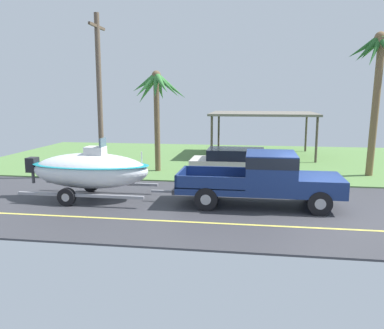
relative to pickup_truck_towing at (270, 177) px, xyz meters
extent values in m
cube|color=#38383D|center=(1.58, -0.52, -1.08)|extent=(36.00, 8.00, 0.06)
cube|color=#567F42|center=(1.58, 10.48, -1.06)|extent=(36.00, 14.00, 0.11)
cube|color=#DBCC4C|center=(1.58, -2.32, -1.05)|extent=(34.20, 0.12, 0.01)
cube|color=navy|center=(-0.37, 0.00, -0.42)|extent=(5.70, 2.07, 0.22)
cube|color=navy|center=(1.68, 0.00, -0.12)|extent=(1.60, 2.07, 0.38)
cube|color=navy|center=(0.03, 0.00, 0.26)|extent=(1.71, 2.07, 1.16)
cube|color=black|center=(0.03, 0.00, 0.61)|extent=(1.73, 2.09, 0.38)
cube|color=#112047|center=(-2.02, 0.00, -0.29)|extent=(2.39, 2.07, 0.04)
cube|color=navy|center=(-2.02, 1.00, -0.09)|extent=(2.39, 0.08, 0.45)
cube|color=navy|center=(-2.02, -1.00, -0.09)|extent=(2.39, 0.08, 0.45)
cube|color=navy|center=(-3.18, 0.00, -0.09)|extent=(0.08, 2.07, 0.45)
cube|color=#333338|center=(-3.28, 0.00, -0.48)|extent=(0.12, 1.87, 0.16)
sphere|color=#B2B2B7|center=(-3.40, 0.00, -0.43)|extent=(0.10, 0.10, 0.10)
cylinder|color=black|center=(1.60, 0.92, -0.65)|extent=(0.80, 0.28, 0.80)
cylinder|color=#9E9EA3|center=(1.60, 0.92, -0.65)|extent=(0.36, 0.29, 0.36)
cylinder|color=black|center=(1.60, -0.92, -0.65)|extent=(0.80, 0.28, 0.80)
cylinder|color=#9E9EA3|center=(1.60, -0.92, -0.65)|extent=(0.36, 0.29, 0.36)
cylinder|color=black|center=(-2.14, 0.92, -0.65)|extent=(0.80, 0.28, 0.80)
cylinder|color=#9E9EA3|center=(-2.14, 0.92, -0.65)|extent=(0.36, 0.29, 0.36)
cylinder|color=black|center=(-2.14, -0.92, -0.65)|extent=(0.80, 0.28, 0.80)
cylinder|color=#9E9EA3|center=(-2.14, -0.92, -0.65)|extent=(0.36, 0.29, 0.36)
cube|color=gray|center=(-3.85, 0.00, -0.67)|extent=(0.90, 0.10, 0.08)
cube|color=gray|center=(-6.64, 1.03, -0.67)|extent=(4.69, 0.12, 0.10)
cube|color=gray|center=(-6.64, -1.03, -0.67)|extent=(4.69, 0.12, 0.10)
cylinder|color=black|center=(-7.11, 1.09, -0.73)|extent=(0.64, 0.22, 0.64)
cylinder|color=#9E9EA3|center=(-7.11, 1.09, -0.73)|extent=(0.29, 0.23, 0.29)
cylinder|color=black|center=(-7.11, -1.09, -0.73)|extent=(0.64, 0.22, 0.64)
cylinder|color=#9E9EA3|center=(-7.11, -1.09, -0.73)|extent=(0.29, 0.23, 0.29)
ellipsoid|color=silver|center=(-6.64, 0.00, 0.03)|extent=(4.45, 2.01, 1.31)
ellipsoid|color=teal|center=(-6.64, 0.00, 0.26)|extent=(4.54, 2.05, 0.12)
cube|color=silver|center=(-6.42, 0.00, 0.62)|extent=(0.70, 0.60, 0.65)
cube|color=slate|center=(-6.12, 0.00, 1.09)|extent=(0.06, 0.56, 0.36)
cube|color=black|center=(-8.99, 0.00, 0.19)|extent=(0.36, 0.44, 0.56)
cylinder|color=#4C4C51|center=(-8.99, 0.00, -0.17)|extent=(0.12, 0.12, 0.72)
cylinder|color=silver|center=(-4.64, 0.00, 0.54)|extent=(0.04, 0.04, 0.50)
cube|color=beige|center=(-1.17, 5.00, -0.52)|extent=(4.75, 1.89, 0.70)
cube|color=black|center=(-1.41, 5.00, 0.08)|extent=(2.66, 1.74, 0.50)
cylinder|color=black|center=(0.44, 5.85, -0.72)|extent=(0.66, 0.22, 0.66)
cylinder|color=#9E9EA3|center=(0.44, 5.85, -0.72)|extent=(0.30, 0.23, 0.30)
cylinder|color=black|center=(0.44, 4.14, -0.72)|extent=(0.66, 0.22, 0.66)
cylinder|color=#9E9EA3|center=(0.44, 4.14, -0.72)|extent=(0.30, 0.23, 0.30)
cylinder|color=black|center=(-2.79, 5.85, -0.72)|extent=(0.66, 0.22, 0.66)
cylinder|color=#9E9EA3|center=(-2.79, 5.85, -0.72)|extent=(0.30, 0.23, 0.30)
cylinder|color=black|center=(-2.79, 4.14, -0.72)|extent=(0.66, 0.22, 0.66)
cylinder|color=#9E9EA3|center=(-2.79, 4.14, -0.72)|extent=(0.30, 0.23, 0.30)
cylinder|color=#4C4238|center=(3.01, 14.58, 0.29)|extent=(0.14, 0.14, 2.68)
cylinder|color=#4C4238|center=(3.01, 9.74, 0.29)|extent=(0.14, 0.14, 2.68)
cylinder|color=#4C4238|center=(-3.06, 14.58, 0.29)|extent=(0.14, 0.14, 2.68)
cylinder|color=#4C4238|center=(-3.06, 9.74, 0.29)|extent=(0.14, 0.14, 2.68)
cube|color=#6B665B|center=(-0.03, 12.16, 1.70)|extent=(6.57, 5.34, 0.14)
cylinder|color=brown|center=(-5.44, 5.76, 1.39)|extent=(0.28, 0.41, 4.89)
cone|color=#387A38|center=(-4.89, 5.86, 3.30)|extent=(1.35, 0.51, 1.28)
cone|color=#387A38|center=(-4.82, 6.40, 3.26)|extent=(1.59, 1.63, 1.40)
cone|color=#387A38|center=(-5.38, 6.18, 3.24)|extent=(0.60, 1.25, 1.43)
cone|color=#387A38|center=(-6.01, 6.17, 3.15)|extent=(1.58, 1.30, 1.64)
cone|color=#387A38|center=(-6.07, 5.85, 3.44)|extent=(1.49, 0.54, 1.08)
cone|color=#387A38|center=(-5.89, 5.46, 3.30)|extent=(1.27, 0.99, 1.29)
cone|color=#387A38|center=(-5.38, 5.34, 3.27)|extent=(0.48, 1.15, 1.33)
cone|color=#387A38|center=(-5.06, 5.25, 3.40)|extent=(1.19, 1.40, 1.17)
sphere|color=brown|center=(-5.44, 5.76, 3.83)|extent=(0.45, 0.45, 0.45)
cylinder|color=brown|center=(5.00, 5.89, 2.19)|extent=(0.34, 0.85, 6.49)
cone|color=#286028|center=(5.16, 6.47, 5.00)|extent=(0.75, 1.47, 1.18)
cone|color=#286028|center=(4.75, 6.45, 5.00)|extent=(0.95, 1.47, 1.17)
cone|color=#286028|center=(4.37, 6.09, 5.02)|extent=(1.55, 0.78, 1.12)
cone|color=#286028|center=(4.44, 5.68, 4.90)|extent=(1.49, 0.86, 1.35)
cone|color=#286028|center=(4.65, 5.35, 4.76)|extent=(1.07, 1.44, 1.55)
sphere|color=brown|center=(5.00, 5.89, 5.43)|extent=(0.54, 0.54, 0.54)
cylinder|color=brown|center=(-7.77, 4.05, 2.74)|extent=(0.24, 0.24, 7.59)
cube|color=brown|center=(-7.77, 4.05, 5.94)|extent=(0.10, 1.80, 0.12)
camera|label=1|loc=(-0.60, -14.18, 2.79)|focal=37.72mm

